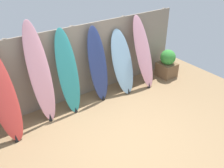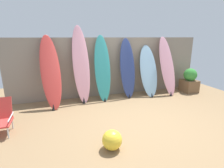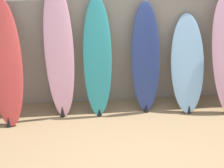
{
  "view_description": "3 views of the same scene",
  "coord_description": "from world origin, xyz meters",
  "px_view_note": "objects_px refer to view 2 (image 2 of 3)",
  "views": [
    {
      "loc": [
        -2.4,
        -2.88,
        3.43
      ],
      "look_at": [
        -0.01,
        0.49,
        1.05
      ],
      "focal_mm": 40.0,
      "sensor_mm": 36.0,
      "label": 1
    },
    {
      "loc": [
        -1.65,
        -3.18,
        1.82
      ],
      "look_at": [
        -0.44,
        0.54,
        0.76
      ],
      "focal_mm": 28.0,
      "sensor_mm": 36.0,
      "label": 2
    },
    {
      "loc": [
        -0.65,
        -3.12,
        2.51
      ],
      "look_at": [
        -0.23,
        0.88,
        0.79
      ],
      "focal_mm": 50.0,
      "sensor_mm": 36.0,
      "label": 3
    }
  ],
  "objects_px": {
    "surfboard_navy_3": "(128,69)",
    "surfboard_skyblue_4": "(149,71)",
    "surfboard_pink_1": "(81,65)",
    "surfboard_teal_2": "(103,69)",
    "beach_ball": "(112,140)",
    "planter_box": "(190,81)",
    "surfboard_pink_5": "(167,66)",
    "surfboard_red_0": "(51,72)"
  },
  "relations": [
    {
      "from": "surfboard_pink_1",
      "to": "surfboard_skyblue_4",
      "type": "height_order",
      "value": "surfboard_pink_1"
    },
    {
      "from": "surfboard_pink_1",
      "to": "surfboard_pink_5",
      "type": "xyz_separation_m",
      "value": [
        2.72,
        -0.13,
        -0.14
      ]
    },
    {
      "from": "surfboard_red_0",
      "to": "surfboard_pink_1",
      "type": "distance_m",
      "value": 0.83
    },
    {
      "from": "beach_ball",
      "to": "planter_box",
      "type": "bearing_deg",
      "value": 32.53
    },
    {
      "from": "surfboard_navy_3",
      "to": "surfboard_skyblue_4",
      "type": "distance_m",
      "value": 0.71
    },
    {
      "from": "surfboard_red_0",
      "to": "beach_ball",
      "type": "relative_size",
      "value": 5.62
    },
    {
      "from": "surfboard_pink_1",
      "to": "surfboard_red_0",
      "type": "bearing_deg",
      "value": -170.24
    },
    {
      "from": "surfboard_teal_2",
      "to": "surfboard_pink_5",
      "type": "relative_size",
      "value": 1.02
    },
    {
      "from": "planter_box",
      "to": "beach_ball",
      "type": "relative_size",
      "value": 2.38
    },
    {
      "from": "surfboard_red_0",
      "to": "surfboard_skyblue_4",
      "type": "distance_m",
      "value": 2.92
    },
    {
      "from": "surfboard_red_0",
      "to": "surfboard_pink_1",
      "type": "xyz_separation_m",
      "value": [
        0.81,
        0.14,
        0.12
      ]
    },
    {
      "from": "surfboard_skyblue_4",
      "to": "planter_box",
      "type": "height_order",
      "value": "surfboard_skyblue_4"
    },
    {
      "from": "surfboard_teal_2",
      "to": "surfboard_pink_5",
      "type": "height_order",
      "value": "surfboard_teal_2"
    },
    {
      "from": "surfboard_navy_3",
      "to": "surfboard_teal_2",
      "type": "bearing_deg",
      "value": -178.16
    },
    {
      "from": "surfboard_pink_1",
      "to": "surfboard_teal_2",
      "type": "relative_size",
      "value": 1.14
    },
    {
      "from": "surfboard_skyblue_4",
      "to": "planter_box",
      "type": "xyz_separation_m",
      "value": [
        1.5,
        -0.15,
        -0.39
      ]
    },
    {
      "from": "surfboard_navy_3",
      "to": "surfboard_red_0",
      "type": "bearing_deg",
      "value": -176.83
    },
    {
      "from": "surfboard_red_0",
      "to": "surfboard_pink_1",
      "type": "relative_size",
      "value": 0.88
    },
    {
      "from": "surfboard_red_0",
      "to": "surfboard_navy_3",
      "type": "bearing_deg",
      "value": 3.17
    },
    {
      "from": "surfboard_skyblue_4",
      "to": "surfboard_teal_2",
      "type": "bearing_deg",
      "value": 179.53
    },
    {
      "from": "surfboard_teal_2",
      "to": "surfboard_skyblue_4",
      "type": "distance_m",
      "value": 1.5
    },
    {
      "from": "surfboard_navy_3",
      "to": "planter_box",
      "type": "bearing_deg",
      "value": -4.95
    },
    {
      "from": "surfboard_skyblue_4",
      "to": "beach_ball",
      "type": "relative_size",
      "value": 4.67
    },
    {
      "from": "surfboard_pink_1",
      "to": "surfboard_navy_3",
      "type": "xyz_separation_m",
      "value": [
        1.39,
        -0.02,
        -0.17
      ]
    },
    {
      "from": "surfboard_pink_5",
      "to": "planter_box",
      "type": "distance_m",
      "value": 1.03
    },
    {
      "from": "surfboard_teal_2",
      "to": "surfboard_navy_3",
      "type": "bearing_deg",
      "value": 1.84
    },
    {
      "from": "surfboard_teal_2",
      "to": "beach_ball",
      "type": "relative_size",
      "value": 5.6
    },
    {
      "from": "surfboard_teal_2",
      "to": "surfboard_navy_3",
      "type": "distance_m",
      "value": 0.79
    },
    {
      "from": "surfboard_red_0",
      "to": "surfboard_pink_1",
      "type": "height_order",
      "value": "surfboard_pink_1"
    },
    {
      "from": "surfboard_pink_1",
      "to": "surfboard_navy_3",
      "type": "bearing_deg",
      "value": -0.72
    },
    {
      "from": "surfboard_pink_5",
      "to": "beach_ball",
      "type": "xyz_separation_m",
      "value": [
        -2.6,
        -2.3,
        -0.74
      ]
    },
    {
      "from": "surfboard_skyblue_4",
      "to": "surfboard_navy_3",
      "type": "bearing_deg",
      "value": 176.94
    },
    {
      "from": "beach_ball",
      "to": "surfboard_pink_1",
      "type": "bearing_deg",
      "value": 92.8
    },
    {
      "from": "surfboard_teal_2",
      "to": "surfboard_skyblue_4",
      "type": "relative_size",
      "value": 1.2
    },
    {
      "from": "surfboard_teal_2",
      "to": "surfboard_pink_5",
      "type": "xyz_separation_m",
      "value": [
        2.12,
        -0.08,
        -0.02
      ]
    },
    {
      "from": "planter_box",
      "to": "surfboard_red_0",
      "type": "bearing_deg",
      "value": 179.11
    },
    {
      "from": "surfboard_pink_1",
      "to": "surfboard_teal_2",
      "type": "height_order",
      "value": "surfboard_pink_1"
    },
    {
      "from": "surfboard_navy_3",
      "to": "surfboard_skyblue_4",
      "type": "bearing_deg",
      "value": -3.06
    },
    {
      "from": "surfboard_teal_2",
      "to": "surfboard_red_0",
      "type": "bearing_deg",
      "value": -176.08
    },
    {
      "from": "surfboard_navy_3",
      "to": "planter_box",
      "type": "relative_size",
      "value": 2.24
    },
    {
      "from": "surfboard_navy_3",
      "to": "surfboard_skyblue_4",
      "type": "xyz_separation_m",
      "value": [
        0.7,
        -0.04,
        -0.11
      ]
    },
    {
      "from": "surfboard_pink_5",
      "to": "surfboard_navy_3",
      "type": "bearing_deg",
      "value": 175.33
    }
  ]
}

